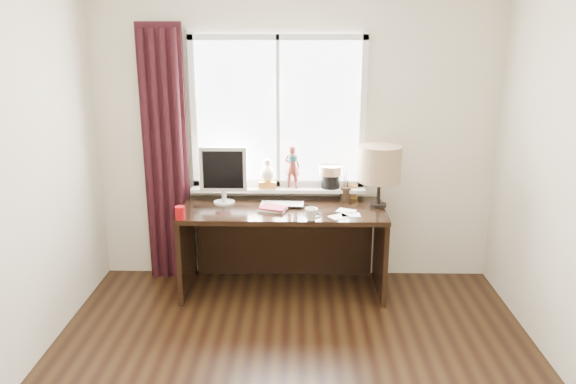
{
  "coord_description": "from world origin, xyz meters",
  "views": [
    {
      "loc": [
        0.03,
        -2.83,
        2.19
      ],
      "look_at": [
        -0.05,
        1.25,
        1.0
      ],
      "focal_mm": 35.0,
      "sensor_mm": 36.0,
      "label": 1
    }
  ],
  "objects_px": {
    "red_cup": "(180,213)",
    "monitor": "(223,172)",
    "laptop": "(283,205)",
    "mug": "(311,214)",
    "table_lamp": "(380,165)",
    "desk": "(283,231)"
  },
  "relations": [
    {
      "from": "mug",
      "to": "red_cup",
      "type": "height_order",
      "value": "red_cup"
    },
    {
      "from": "desk",
      "to": "monitor",
      "type": "relative_size",
      "value": 3.47
    },
    {
      "from": "mug",
      "to": "table_lamp",
      "type": "height_order",
      "value": "table_lamp"
    },
    {
      "from": "monitor",
      "to": "table_lamp",
      "type": "height_order",
      "value": "table_lamp"
    },
    {
      "from": "red_cup",
      "to": "laptop",
      "type": "bearing_deg",
      "value": 23.44
    },
    {
      "from": "mug",
      "to": "monitor",
      "type": "height_order",
      "value": "monitor"
    },
    {
      "from": "red_cup",
      "to": "monitor",
      "type": "relative_size",
      "value": 0.21
    },
    {
      "from": "red_cup",
      "to": "desk",
      "type": "relative_size",
      "value": 0.06
    },
    {
      "from": "red_cup",
      "to": "table_lamp",
      "type": "height_order",
      "value": "table_lamp"
    },
    {
      "from": "monitor",
      "to": "laptop",
      "type": "bearing_deg",
      "value": -8.87
    },
    {
      "from": "desk",
      "to": "table_lamp",
      "type": "height_order",
      "value": "table_lamp"
    },
    {
      "from": "red_cup",
      "to": "mug",
      "type": "bearing_deg",
      "value": 0.0
    },
    {
      "from": "monitor",
      "to": "mug",
      "type": "bearing_deg",
      "value": -29.81
    },
    {
      "from": "laptop",
      "to": "desk",
      "type": "height_order",
      "value": "laptop"
    },
    {
      "from": "table_lamp",
      "to": "red_cup",
      "type": "bearing_deg",
      "value": -167.59
    },
    {
      "from": "monitor",
      "to": "table_lamp",
      "type": "xyz_separation_m",
      "value": [
        1.31,
        -0.07,
        0.09
      ]
    },
    {
      "from": "red_cup",
      "to": "desk",
      "type": "bearing_deg",
      "value": 26.38
    },
    {
      "from": "laptop",
      "to": "table_lamp",
      "type": "xyz_separation_m",
      "value": [
        0.8,
        0.01,
        0.35
      ]
    },
    {
      "from": "red_cup",
      "to": "monitor",
      "type": "bearing_deg",
      "value": 55.44
    },
    {
      "from": "red_cup",
      "to": "monitor",
      "type": "xyz_separation_m",
      "value": [
        0.29,
        0.42,
        0.23
      ]
    },
    {
      "from": "mug",
      "to": "desk",
      "type": "distance_m",
      "value": 0.55
    },
    {
      "from": "laptop",
      "to": "mug",
      "type": "height_order",
      "value": "mug"
    }
  ]
}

